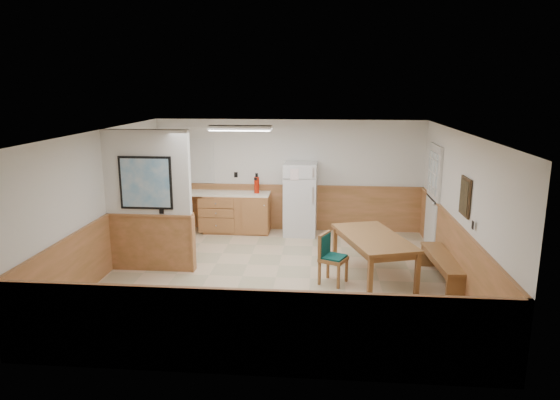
# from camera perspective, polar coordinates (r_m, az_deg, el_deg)

# --- Properties ---
(ground) EXTENTS (6.00, 6.00, 0.00)m
(ground) POSITION_cam_1_polar(r_m,az_deg,el_deg) (8.69, -0.46, -8.83)
(ground) COLOR tan
(ground) RESTS_ON ground
(ceiling) EXTENTS (6.00, 6.00, 0.02)m
(ceiling) POSITION_cam_1_polar(r_m,az_deg,el_deg) (8.10, -0.49, 7.82)
(ceiling) COLOR white
(ceiling) RESTS_ON back_wall
(back_wall) EXTENTS (6.00, 0.02, 2.50)m
(back_wall) POSITION_cam_1_polar(r_m,az_deg,el_deg) (11.24, 0.99, 2.82)
(back_wall) COLOR silver
(back_wall) RESTS_ON ground
(right_wall) EXTENTS (0.02, 6.00, 2.50)m
(right_wall) POSITION_cam_1_polar(r_m,az_deg,el_deg) (8.57, 19.93, -1.17)
(right_wall) COLOR silver
(right_wall) RESTS_ON ground
(left_wall) EXTENTS (0.02, 6.00, 2.50)m
(left_wall) POSITION_cam_1_polar(r_m,az_deg,el_deg) (9.10, -19.65, -0.36)
(left_wall) COLOR silver
(left_wall) RESTS_ON ground
(wainscot_back) EXTENTS (6.00, 0.04, 1.00)m
(wainscot_back) POSITION_cam_1_polar(r_m,az_deg,el_deg) (11.37, 0.97, -0.92)
(wainscot_back) COLOR #BB754B
(wainscot_back) RESTS_ON ground
(wainscot_right) EXTENTS (0.04, 6.00, 1.00)m
(wainscot_right) POSITION_cam_1_polar(r_m,az_deg,el_deg) (8.76, 19.42, -5.93)
(wainscot_right) COLOR #BB754B
(wainscot_right) RESTS_ON ground
(wainscot_left) EXTENTS (0.04, 6.00, 1.00)m
(wainscot_left) POSITION_cam_1_polar(r_m,az_deg,el_deg) (9.28, -19.18, -4.87)
(wainscot_left) COLOR #BB754B
(wainscot_left) RESTS_ON ground
(partition_wall) EXTENTS (1.50, 0.20, 2.50)m
(partition_wall) POSITION_cam_1_polar(r_m,az_deg,el_deg) (8.99, -14.78, -0.29)
(partition_wall) COLOR silver
(partition_wall) RESTS_ON ground
(kitchen_counter) EXTENTS (2.20, 0.61, 1.00)m
(kitchen_counter) POSITION_cam_1_polar(r_m,az_deg,el_deg) (11.24, -5.29, -1.34)
(kitchen_counter) COLOR #996136
(kitchen_counter) RESTS_ON ground
(exterior_door) EXTENTS (0.07, 1.02, 2.15)m
(exterior_door) POSITION_cam_1_polar(r_m,az_deg,el_deg) (10.40, 17.05, 0.31)
(exterior_door) COLOR silver
(exterior_door) RESTS_ON ground
(kitchen_window) EXTENTS (0.80, 0.04, 1.00)m
(kitchen_window) POSITION_cam_1_polar(r_m,az_deg,el_deg) (11.50, -9.53, 4.39)
(kitchen_window) COLOR silver
(kitchen_window) RESTS_ON back_wall
(wall_painting) EXTENTS (0.04, 0.50, 0.60)m
(wall_painting) POSITION_cam_1_polar(r_m,az_deg,el_deg) (8.21, 20.38, 0.36)
(wall_painting) COLOR #392816
(wall_painting) RESTS_ON right_wall
(fluorescent_fixture) EXTENTS (1.20, 0.30, 0.09)m
(fluorescent_fixture) POSITION_cam_1_polar(r_m,az_deg,el_deg) (9.50, -4.59, 8.20)
(fluorescent_fixture) COLOR silver
(fluorescent_fixture) RESTS_ON ceiling
(refrigerator) EXTENTS (0.72, 0.73, 1.60)m
(refrigerator) POSITION_cam_1_polar(r_m,az_deg,el_deg) (10.95, 2.34, 0.13)
(refrigerator) COLOR silver
(refrigerator) RESTS_ON ground
(dining_table) EXTENTS (1.40, 1.99, 0.75)m
(dining_table) POSITION_cam_1_polar(r_m,az_deg,el_deg) (8.59, 10.62, -4.66)
(dining_table) COLOR olive
(dining_table) RESTS_ON ground
(dining_bench) EXTENTS (0.46, 1.65, 0.45)m
(dining_bench) POSITION_cam_1_polar(r_m,az_deg,el_deg) (8.81, 18.15, -6.81)
(dining_bench) COLOR olive
(dining_bench) RESTS_ON ground
(dining_chair) EXTENTS (0.66, 0.57, 0.85)m
(dining_chair) POSITION_cam_1_polar(r_m,az_deg,el_deg) (8.36, 5.62, -6.17)
(dining_chair) COLOR olive
(dining_chair) RESTS_ON ground
(fire_extinguisher) EXTENTS (0.14, 0.14, 0.45)m
(fire_extinguisher) POSITION_cam_1_polar(r_m,az_deg,el_deg) (11.02, -2.68, 1.79)
(fire_extinguisher) COLOR #AB1B09
(fire_extinguisher) RESTS_ON kitchen_counter
(soap_bottle) EXTENTS (0.08, 0.08, 0.23)m
(soap_bottle) POSITION_cam_1_polar(r_m,az_deg,el_deg) (11.38, -10.81, 1.53)
(soap_bottle) COLOR #188927
(soap_bottle) RESTS_ON kitchen_counter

